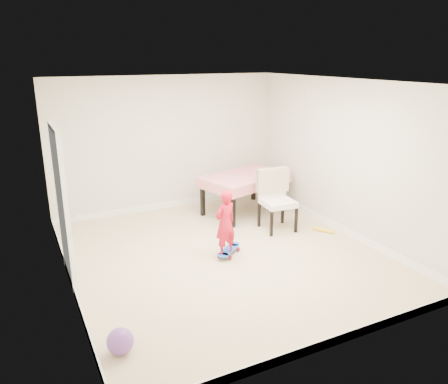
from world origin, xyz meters
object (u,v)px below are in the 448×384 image
dining_table (244,194)px  balloon (120,341)px  child (225,226)px  skateboard (229,252)px  dining_chair (278,201)px

dining_table → balloon: bearing=-152.2°
child → dining_table: bearing=-142.8°
child → balloon: child is taller
dining_table → skateboard: size_ratio=2.70×
skateboard → dining_table: bearing=14.6°
dining_chair → balloon: dining_chair is taller
dining_chair → skateboard: 1.43m
child → balloon: bearing=22.1°
dining_chair → skateboard: size_ratio=1.79×
child → balloon: 2.52m
dining_table → child: child is taller
dining_table → dining_chair: (0.09, -1.04, 0.15)m
balloon → dining_table: bearing=44.7°
dining_chair → skateboard: dining_chair is taller
dining_table → balloon: (-3.20, -3.17, -0.24)m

